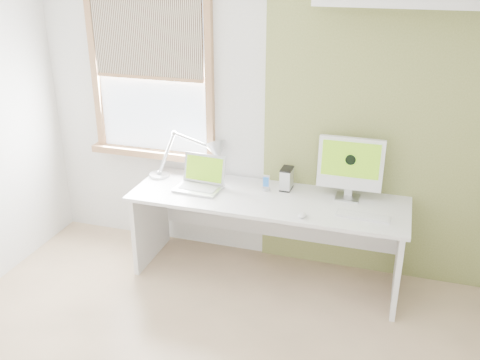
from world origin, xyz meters
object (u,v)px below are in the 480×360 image
at_px(desk, 269,216).
at_px(imac, 350,165).
at_px(desk_lamp, 206,154).
at_px(laptop, 201,180).
at_px(external_drive, 287,179).

height_order(desk, imac, imac).
height_order(desk_lamp, imac, imac).
bearing_deg(laptop, desk, 3.16).
bearing_deg(desk_lamp, laptop, -81.54).
height_order(desk, external_drive, external_drive).
bearing_deg(external_drive, laptop, -165.61).
distance_m(external_drive, imac, 0.54).
xyz_separation_m(laptop, external_drive, (0.68, 0.18, 0.03)).
xyz_separation_m(desk_lamp, laptop, (0.03, -0.21, -0.15)).
bearing_deg(desk_lamp, external_drive, -2.49).
xyz_separation_m(desk, laptop, (-0.58, -0.03, 0.26)).
height_order(desk, desk_lamp, desk_lamp).
relative_size(desk_lamp, external_drive, 4.07).
height_order(external_drive, imac, imac).
xyz_separation_m(laptop, imac, (1.18, 0.16, 0.21)).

